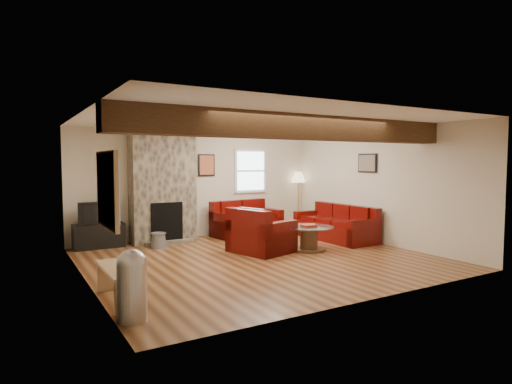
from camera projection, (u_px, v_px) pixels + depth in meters
room at (260, 191)px, 7.77m from camera, size 8.00×8.00×8.00m
oak_beam at (301, 127)px, 6.62m from camera, size 6.00×0.36×0.38m
chimney_breast at (163, 187)px, 9.41m from camera, size 1.40×0.67×2.50m
back_window at (250, 171)px, 10.76m from camera, size 0.90×0.08×1.10m
hatch_window at (108, 190)px, 4.97m from camera, size 0.08×1.00×0.90m
ceiling_dome at (275, 130)px, 8.91m from camera, size 0.40×0.40×0.18m
artwork_back at (207, 165)px, 10.14m from camera, size 0.42×0.06×0.52m
artwork_right at (367, 163)px, 9.49m from camera, size 0.06×0.55×0.42m
sofa_three at (335, 222)px, 9.77m from camera, size 0.87×2.05×0.79m
loveseat at (247, 218)px, 10.24m from camera, size 1.71×1.15×0.84m
armchair_red at (261, 230)px, 8.41m from camera, size 1.21×1.30×0.88m
coffee_table at (309, 238)px, 8.56m from camera, size 0.99×0.99×0.52m
tv_cabinet at (99, 236)px, 8.82m from camera, size 1.00×0.40×0.50m
television at (98, 213)px, 8.79m from camera, size 0.80×0.11×0.46m
floor_lamp at (298, 180)px, 11.34m from camera, size 0.39×0.39×1.51m
pine_bench at (115, 285)px, 5.43m from camera, size 0.27×1.14×0.43m
pedal_bin at (132, 285)px, 4.73m from camera, size 0.36×0.36×0.81m
coal_bucket at (158, 240)px, 8.85m from camera, size 0.34×0.34×0.32m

